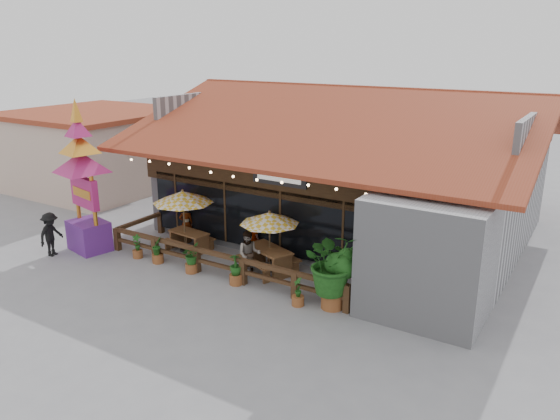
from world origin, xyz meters
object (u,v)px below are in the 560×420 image
Objects in this scene: umbrella_left at (183,197)px; tropical_plant at (333,264)px; picnic_table_left at (189,238)px; umbrella_right at (270,218)px; picnic_table_right at (269,256)px; thai_sign_tower at (82,167)px; pedestrian at (51,234)px.

umbrella_left is 7.16m from tropical_plant.
picnic_table_left is 7.11m from tropical_plant.
umbrella_right is 0.99× the size of picnic_table_right.
thai_sign_tower is at bearing -165.04° from picnic_table_right.
picnic_table_right is 7.83m from thai_sign_tower.
umbrella_right is (3.84, 0.09, -0.21)m from umbrella_left.
picnic_table_right is at bearing 14.96° from thai_sign_tower.
thai_sign_tower reaches higher than tropical_plant.
picnic_table_left is at bearing 168.41° from tropical_plant.
umbrella_left is 1.55× the size of picnic_table_left.
picnic_table_right is 3.52m from tropical_plant.
picnic_table_left is (0.10, 0.12, -1.65)m from umbrella_left.
umbrella_right is at bearing 156.25° from tropical_plant.
thai_sign_tower is at bearing -149.04° from picnic_table_left.
thai_sign_tower is 10.43m from tropical_plant.
umbrella_right is at bearing 97.01° from picnic_table_right.
umbrella_right is 0.36× the size of thai_sign_tower.
pedestrian is (-10.98, -1.73, -0.61)m from tropical_plant.
umbrella_left reaches higher than pedestrian.
tropical_plant is (7.01, -1.30, -0.71)m from umbrella_left.
tropical_plant is (6.91, -1.42, 0.94)m from picnic_table_left.
umbrella_left is 4.16m from picnic_table_right.
umbrella_left is 0.43× the size of thai_sign_tower.
tropical_plant is 1.50× the size of pedestrian.
picnic_table_right is at bearing 0.11° from umbrella_left.
umbrella_right is at bearing -79.65° from pedestrian.
pedestrian is at bearing -142.32° from picnic_table_left.
picnic_table_right is 0.36× the size of thai_sign_tower.
picnic_table_right is at bearing 157.45° from tropical_plant.
picnic_table_left is 0.68× the size of tropical_plant.
umbrella_right is at bearing 15.60° from thai_sign_tower.
thai_sign_tower is (-7.08, -1.98, 1.38)m from umbrella_right.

